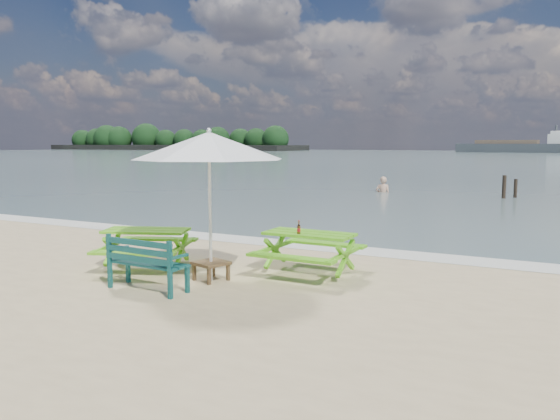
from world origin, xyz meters
The scene contains 11 objects.
sea centered at (0.00, 85.00, 0.00)m, with size 300.00×300.00×0.00m, color slate.
foam_strip centered at (0.00, 4.60, 0.01)m, with size 22.00×0.90×0.01m, color silver.
island_headland centered at (-110.00, 140.00, 3.26)m, with size 90.00×22.00×7.60m.
picnic_table_left centered at (-1.43, 1.26, 0.35)m, with size 2.02×2.12×0.73m.
picnic_table_right centered at (1.46, 2.19, 0.36)m, with size 1.58×1.76×0.75m.
park_bench centered at (-0.37, 0.06, 0.26)m, with size 1.39×0.54×0.84m.
side_table centered at (0.17, 1.02, 0.17)m, with size 0.63×0.63×0.33m.
patio_umbrella centered at (0.17, 1.02, 2.26)m, with size 3.16×3.16×2.49m.
beer_bottle centered at (1.36, 1.97, 0.82)m, with size 0.06×0.06×0.24m.
swimmer centered at (-2.05, 18.57, -0.19)m, with size 0.74×0.54×1.87m.
mooring_pilings centered at (3.46, 18.19, 0.35)m, with size 0.55×0.75×1.17m.
Camera 1 is at (5.31, -6.46, 2.31)m, focal length 35.00 mm.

